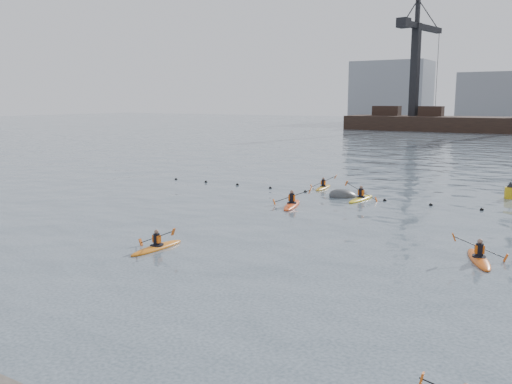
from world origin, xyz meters
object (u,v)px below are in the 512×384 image
at_px(kayaker_2, 292,204).
at_px(nav_buoy, 510,193).
at_px(kayaker_3, 361,198).
at_px(kayaker_5, 323,187).
at_px(kayaker_0, 157,247).
at_px(mooring_buoy, 344,197).
at_px(kayaker_4, 479,258).

height_order(kayaker_2, nav_buoy, kayaker_2).
xyz_separation_m(kayaker_2, kayaker_3, (2.93, 4.30, -0.01)).
bearing_deg(nav_buoy, kayaker_5, -167.66).
xyz_separation_m(kayaker_0, kayaker_3, (3.39, 16.29, 0.01)).
height_order(kayaker_2, mooring_buoy, kayaker_2).
bearing_deg(nav_buoy, mooring_buoy, -151.22).
bearing_deg(kayaker_5, mooring_buoy, -49.77).
distance_m(kayaker_4, nav_buoy, 16.46).
bearing_deg(kayaker_4, kayaker_2, -48.46).
bearing_deg(kayaker_2, nav_buoy, 25.31).
xyz_separation_m(kayaker_4, mooring_buoy, (-10.61, 11.05, -0.10)).
bearing_deg(kayaker_2, kayaker_3, 39.18).
relative_size(kayaker_0, mooring_buoy, 1.49).
bearing_deg(kayaker_2, mooring_buoy, 55.76).
height_order(kayaker_2, kayaker_3, same).
bearing_deg(kayaker_5, kayaker_2, -86.42).
bearing_deg(nav_buoy, kayaker_3, -145.21).
relative_size(kayaker_0, kayaker_2, 0.87).
bearing_deg(kayaker_4, kayaker_5, -66.67).
height_order(kayaker_3, kayaker_5, kayaker_3).
distance_m(kayaker_2, kayaker_4, 13.67).
distance_m(kayaker_3, kayaker_4, 14.04).
xyz_separation_m(kayaker_2, kayaker_5, (-1.23, 7.38, -0.02)).
bearing_deg(nav_buoy, kayaker_4, -87.19).
relative_size(kayaker_2, kayaker_5, 1.21).
xyz_separation_m(kayaker_3, mooring_buoy, (-1.42, 0.44, -0.10)).
relative_size(kayaker_5, nav_buoy, 2.32).
bearing_deg(kayaker_2, kayaker_0, -108.68).
xyz_separation_m(kayaker_0, kayaker_4, (12.58, 5.68, 0.00)).
distance_m(kayaker_0, kayaker_5, 19.38).
relative_size(kayaker_3, nav_buoy, 2.66).
relative_size(kayaker_4, mooring_buoy, 1.55).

